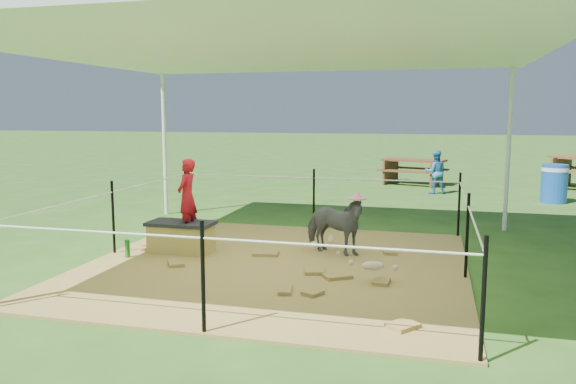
% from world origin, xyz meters
% --- Properties ---
extents(ground, '(90.00, 90.00, 0.00)m').
position_xyz_m(ground, '(0.00, 0.00, 0.00)').
color(ground, '#2D5919').
rests_on(ground, ground).
extents(hay_patch, '(4.60, 4.60, 0.03)m').
position_xyz_m(hay_patch, '(0.00, 0.00, 0.01)').
color(hay_patch, brown).
rests_on(hay_patch, ground).
extents(canopy_tent, '(6.30, 6.30, 2.90)m').
position_xyz_m(canopy_tent, '(0.00, 0.00, 2.69)').
color(canopy_tent, silver).
rests_on(canopy_tent, ground).
extents(rope_fence, '(4.54, 4.54, 1.00)m').
position_xyz_m(rope_fence, '(0.00, -0.00, 0.64)').
color(rope_fence, black).
rests_on(rope_fence, ground).
extents(straw_bale, '(0.83, 0.43, 0.37)m').
position_xyz_m(straw_bale, '(-1.40, 0.27, 0.21)').
color(straw_bale, '#B49541').
rests_on(straw_bale, hay_patch).
extents(dark_cloth, '(0.89, 0.47, 0.05)m').
position_xyz_m(dark_cloth, '(-1.40, 0.27, 0.42)').
color(dark_cloth, black).
rests_on(dark_cloth, straw_bale).
extents(woman, '(0.24, 0.37, 0.99)m').
position_xyz_m(woman, '(-1.30, 0.27, 0.89)').
color(woman, '#B2111D').
rests_on(woman, straw_bale).
extents(green_bottle, '(0.07, 0.07, 0.23)m').
position_xyz_m(green_bottle, '(-1.95, -0.18, 0.14)').
color(green_bottle, '#19701E').
rests_on(green_bottle, hay_patch).
extents(pony, '(1.01, 0.71, 0.78)m').
position_xyz_m(pony, '(0.61, 0.67, 0.42)').
color(pony, '#4D4D52').
rests_on(pony, hay_patch).
extents(pink_hat, '(0.24, 0.24, 0.11)m').
position_xyz_m(pink_hat, '(0.61, 0.67, 0.87)').
color(pink_hat, pink).
rests_on(pink_hat, pony).
extents(foal, '(0.87, 0.64, 0.44)m').
position_xyz_m(foal, '(1.25, -0.48, 0.25)').
color(foal, beige).
rests_on(foal, hay_patch).
extents(trash_barrel, '(0.63, 0.63, 0.82)m').
position_xyz_m(trash_barrel, '(4.34, 6.28, 0.41)').
color(trash_barrel, '#174CB1').
rests_on(trash_barrel, ground).
extents(picnic_table_near, '(1.87, 1.55, 0.67)m').
position_xyz_m(picnic_table_near, '(1.34, 8.69, 0.34)').
color(picnic_table_near, '#51321B').
rests_on(picnic_table_near, ground).
extents(distant_person, '(0.58, 0.50, 1.02)m').
position_xyz_m(distant_person, '(1.90, 7.04, 0.51)').
color(distant_person, teal).
rests_on(distant_person, ground).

